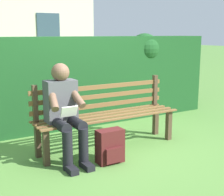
% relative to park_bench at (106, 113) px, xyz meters
% --- Properties ---
extents(ground, '(60.00, 60.00, 0.00)m').
position_rel_park_bench_xyz_m(ground, '(0.00, 0.07, -0.47)').
color(ground, '#517F38').
extents(park_bench, '(2.03, 0.47, 0.92)m').
position_rel_park_bench_xyz_m(park_bench, '(0.00, 0.00, 0.00)').
color(park_bench, '#4C3828').
rests_on(park_bench, ground).
extents(person_seated, '(0.44, 0.73, 1.19)m').
position_rel_park_bench_xyz_m(person_seated, '(0.67, 0.17, 0.17)').
color(person_seated, '#4C4C51').
rests_on(person_seated, ground).
extents(hedge_backdrop, '(6.17, 0.68, 1.54)m').
position_rel_park_bench_xyz_m(hedge_backdrop, '(0.33, -1.26, 0.30)').
color(hedge_backdrop, '#19471E').
rests_on(hedge_backdrop, ground).
extents(backpack, '(0.33, 0.25, 0.41)m').
position_rel_park_bench_xyz_m(backpack, '(0.24, 0.53, -0.27)').
color(backpack, '#4C1919').
rests_on(backpack, ground).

